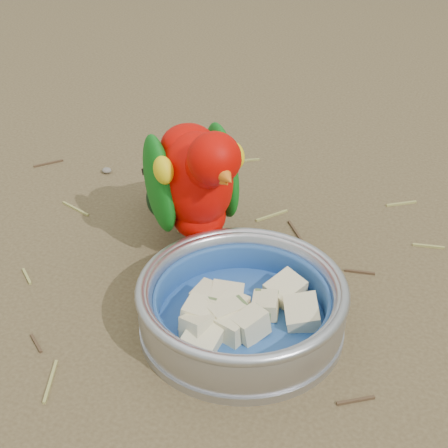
% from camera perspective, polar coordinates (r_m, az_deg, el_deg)
% --- Properties ---
extents(ground, '(60.00, 60.00, 0.00)m').
position_cam_1_polar(ground, '(0.72, 0.20, -11.82)').
color(ground, brown).
extents(food_bowl, '(0.22, 0.22, 0.02)m').
position_cam_1_polar(food_bowl, '(0.76, 1.47, -8.26)').
color(food_bowl, '#B2B2BA').
rests_on(food_bowl, ground).
extents(bowl_wall, '(0.22, 0.22, 0.04)m').
position_cam_1_polar(bowl_wall, '(0.74, 1.50, -6.51)').
color(bowl_wall, '#B2B2BA').
rests_on(bowl_wall, food_bowl).
extents(fruit_wedges, '(0.13, 0.13, 0.03)m').
position_cam_1_polar(fruit_wedges, '(0.74, 1.49, -6.93)').
color(fruit_wedges, beige).
rests_on(fruit_wedges, food_bowl).
extents(lory_parrot, '(0.24, 0.24, 0.19)m').
position_cam_1_polar(lory_parrot, '(0.82, -2.33, 2.74)').
color(lory_parrot, '#C20500').
rests_on(lory_parrot, ground).
extents(ground_debris, '(0.90, 0.80, 0.01)m').
position_cam_1_polar(ground_debris, '(0.79, 3.39, -7.03)').
color(ground_debris, '#9A944D').
rests_on(ground_debris, ground).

